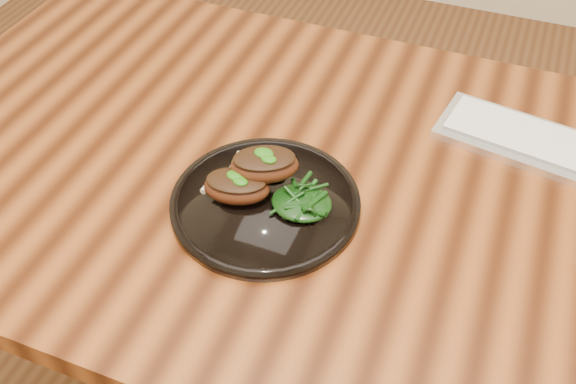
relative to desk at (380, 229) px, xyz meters
The scene contains 7 objects.
desk is the anchor object (origin of this frame).
plate 0.20m from the desk, 148.50° to the right, with size 0.27×0.27×0.02m.
lamb_chop_front 0.25m from the desk, 151.73° to the right, with size 0.10×0.08×0.04m.
lamb_chop_back 0.22m from the desk, 157.98° to the right, with size 0.11×0.10×0.04m.
herb_smear 0.21m from the desk, 169.12° to the right, with size 0.09×0.06×0.01m, color #124D08.
greens_heap 0.17m from the desk, 138.33° to the right, with size 0.08×0.08×0.03m.
keyboard 0.31m from the desk, 35.45° to the left, with size 0.41×0.18×0.02m.
Camera 1 is at (0.11, -0.66, 1.40)m, focal length 40.00 mm.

